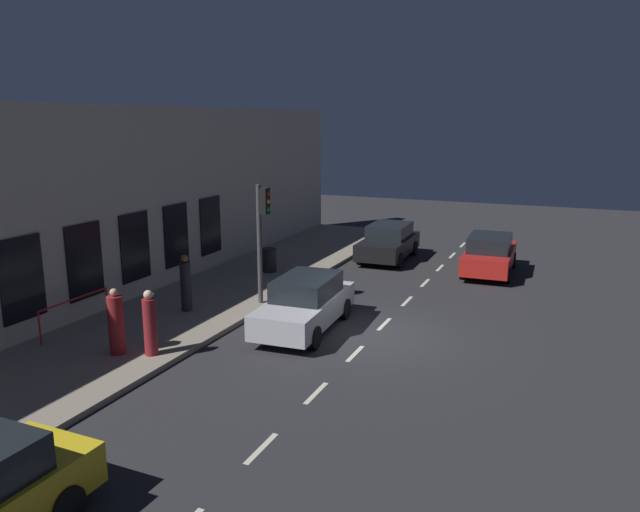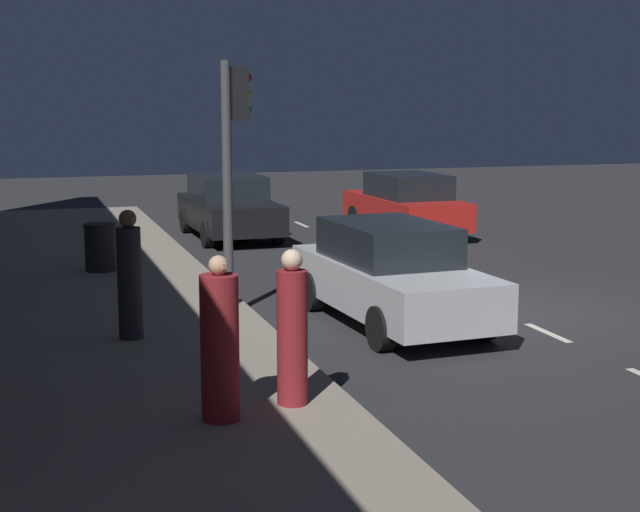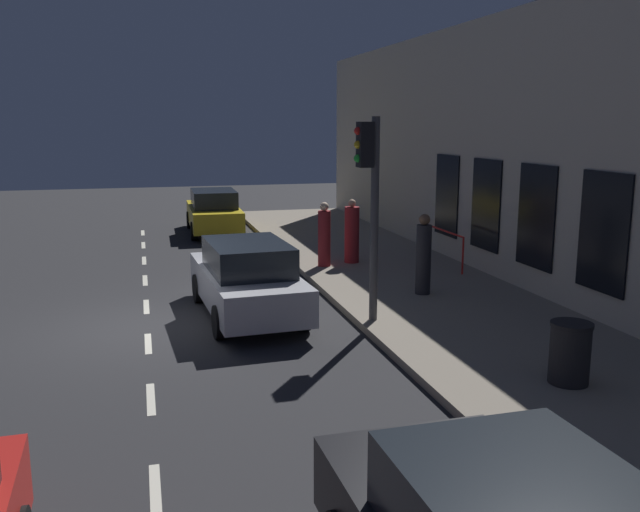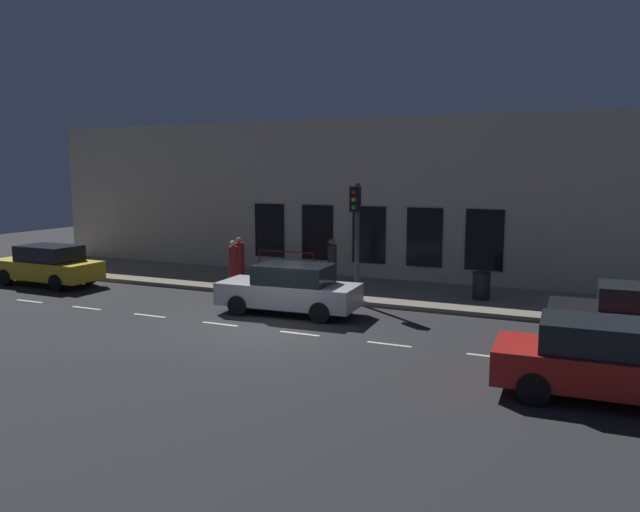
{
  "view_description": "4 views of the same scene",
  "coord_description": "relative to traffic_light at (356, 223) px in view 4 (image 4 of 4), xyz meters",
  "views": [
    {
      "loc": [
        -5.16,
        16.01,
        6.12
      ],
      "look_at": [
        2.46,
        -1.76,
        1.75
      ],
      "focal_mm": 34.3,
      "sensor_mm": 36.0,
      "label": 1
    },
    {
      "loc": [
        7.46,
        13.74,
        3.48
      ],
      "look_at": [
        3.21,
        0.38,
        1.14
      ],
      "focal_mm": 53.2,
      "sensor_mm": 36.0,
      "label": 2
    },
    {
      "loc": [
        0.01,
        -13.2,
        3.96
      ],
      "look_at": [
        3.64,
        0.52,
        1.15
      ],
      "focal_mm": 38.07,
      "sensor_mm": 36.0,
      "label": 3
    },
    {
      "loc": [
        -14.91,
        -8.3,
        4.5
      ],
      "look_at": [
        2.73,
        -0.4,
        1.79
      ],
      "focal_mm": 34.53,
      "sensor_mm": 36.0,
      "label": 4
    }
  ],
  "objects": [
    {
      "name": "parked_car_2",
      "position": [
        -1.73,
        -8.42,
        -1.96
      ],
      "size": [
        2.0,
        4.34,
        1.58
      ],
      "rotation": [
        0.0,
        0.0,
        0.02
      ],
      "color": "black",
      "rests_on": "ground"
    },
    {
      "name": "trash_bin",
      "position": [
        1.82,
        -3.86,
        -2.14
      ],
      "size": [
        0.62,
        0.62,
        0.93
      ],
      "color": "black",
      "rests_on": "sidewalk"
    },
    {
      "name": "pedestrian_2",
      "position": [
        1.86,
        1.66,
        -1.75
      ],
      "size": [
        0.46,
        0.46,
        1.82
      ],
      "rotation": [
        0.0,
        0.0,
        0.47
      ],
      "color": "#232328",
      "rests_on": "sidewalk"
    },
    {
      "name": "traffic_light",
      "position": [
        0.0,
        0.0,
        0.0
      ],
      "size": [
        0.5,
        0.32,
        3.92
      ],
      "color": "#424244",
      "rests_on": "sidewalk"
    },
    {
      "name": "parked_car_1",
      "position": [
        -2.16,
        1.39,
        -1.97
      ],
      "size": [
        2.01,
        4.5,
        1.58
      ],
      "rotation": [
        0.0,
        0.0,
        0.06
      ],
      "color": "#B7B7BC",
      "rests_on": "ground"
    },
    {
      "name": "parked_car_0",
      "position": [
        -6.19,
        -7.62,
        -1.96
      ],
      "size": [
        1.98,
        4.41,
        1.58
      ],
      "rotation": [
        0.0,
        0.0,
        3.17
      ],
      "color": "red",
      "rests_on": "ground"
    },
    {
      "name": "sidewalk",
      "position": [
        2.05,
        1.07,
        -2.68
      ],
      "size": [
        4.5,
        32.0,
        0.15
      ],
      "color": "gray",
      "rests_on": "ground"
    },
    {
      "name": "lane_centre_line",
      "position": [
        -4.2,
        0.07,
        -2.75
      ],
      "size": [
        0.12,
        27.2,
        0.01
      ],
      "color": "beige",
      "rests_on": "ground"
    },
    {
      "name": "building_facade",
      "position": [
        4.6,
        1.07,
        0.51
      ],
      "size": [
        0.65,
        32.0,
        6.55
      ],
      "color": "beige",
      "rests_on": "ground"
    },
    {
      "name": "parked_car_3",
      "position": [
        -1.68,
        12.32,
        -1.97
      ],
      "size": [
        1.88,
        4.48,
        1.58
      ],
      "rotation": [
        0.0,
        0.0,
        -0.02
      ],
      "color": "gold",
      "rests_on": "ground"
    },
    {
      "name": "pedestrian_0",
      "position": [
        1.36,
        5.41,
        -1.8
      ],
      "size": [
        0.54,
        0.54,
        1.75
      ],
      "rotation": [
        0.0,
        0.0,
        0.43
      ],
      "color": "maroon",
      "rests_on": "sidewalk"
    },
    {
      "name": "pedestrian_1",
      "position": [
        0.5,
        5.14,
        -1.8
      ],
      "size": [
        0.47,
        0.47,
        1.73
      ],
      "rotation": [
        0.0,
        0.0,
        2.11
      ],
      "color": "maroon",
      "rests_on": "sidewalk"
    },
    {
      "name": "red_railing",
      "position": [
        3.64,
        4.52,
        -1.86
      ],
      "size": [
        0.05,
        2.6,
        0.97
      ],
      "color": "red",
      "rests_on": "sidewalk"
    },
    {
      "name": "ground_plane",
      "position": [
        -4.2,
        1.07,
        -2.76
      ],
      "size": [
        60.0,
        60.0,
        0.0
      ],
      "primitive_type": "plane",
      "color": "#28282B"
    }
  ]
}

